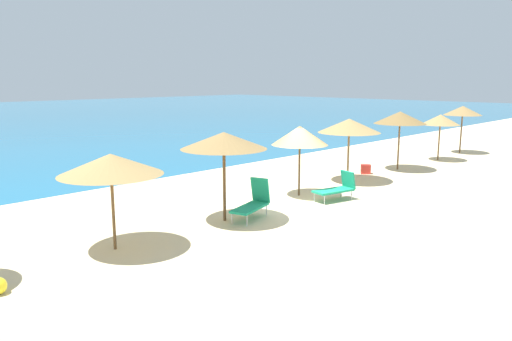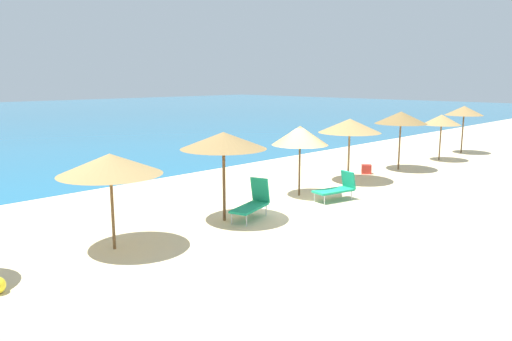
{
  "view_description": "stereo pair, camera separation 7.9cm",
  "coord_description": "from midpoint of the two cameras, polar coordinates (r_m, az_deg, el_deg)",
  "views": [
    {
      "loc": [
        -12.7,
        -10.25,
        4.25
      ],
      "look_at": [
        -0.88,
        1.24,
        1.17
      ],
      "focal_mm": 34.68,
      "sensor_mm": 36.0,
      "label": 1
    },
    {
      "loc": [
        -12.64,
        -10.31,
        4.25
      ],
      "look_at": [
        -0.88,
        1.24,
        1.17
      ],
      "focal_mm": 34.68,
      "sensor_mm": 36.0,
      "label": 2
    }
  ],
  "objects": [
    {
      "name": "ground_plane",
      "position": [
        16.86,
        5.25,
        -4.07
      ],
      "size": [
        160.0,
        160.0,
        0.0
      ],
      "primitive_type": "plane",
      "color": "beige"
    },
    {
      "name": "beach_umbrella_2",
      "position": [
        12.63,
        -16.32,
        0.7
      ],
      "size": [
        2.57,
        2.57,
        2.44
      ],
      "color": "brown",
      "rests_on": "ground_plane"
    },
    {
      "name": "beach_umbrella_3",
      "position": [
        14.63,
        -3.62,
        3.45
      ],
      "size": [
        2.58,
        2.58,
        2.7
      ],
      "color": "brown",
      "rests_on": "ground_plane"
    },
    {
      "name": "beach_umbrella_4",
      "position": [
        17.95,
        5.23,
        4.04
      ],
      "size": [
        2.05,
        2.05,
        2.57
      ],
      "color": "brown",
      "rests_on": "ground_plane"
    },
    {
      "name": "beach_umbrella_5",
      "position": [
        20.8,
        10.87,
        5.09
      ],
      "size": [
        2.58,
        2.58,
        2.62
      ],
      "color": "brown",
      "rests_on": "ground_plane"
    },
    {
      "name": "beach_umbrella_6",
      "position": [
        24.07,
        16.47,
        5.86
      ],
      "size": [
        2.4,
        2.4,
        2.74
      ],
      "color": "brown",
      "rests_on": "ground_plane"
    },
    {
      "name": "beach_umbrella_7",
      "position": [
        27.59,
        20.7,
        5.49
      ],
      "size": [
        1.96,
        1.96,
        2.41
      ],
      "color": "brown",
      "rests_on": "ground_plane"
    },
    {
      "name": "beach_umbrella_8",
      "position": [
        30.82,
        22.95,
        6.37
      ],
      "size": [
        2.11,
        2.11,
        2.71
      ],
      "color": "brown",
      "rests_on": "ground_plane"
    },
    {
      "name": "lounge_chair_0",
      "position": [
        15.24,
        -0.22,
        -3.68
      ],
      "size": [
        1.68,
        1.02,
        1.19
      ],
      "rotation": [
        0.0,
        0.0,
        1.86
      ],
      "color": "#199972",
      "rests_on": "ground_plane"
    },
    {
      "name": "lounge_chair_2",
      "position": [
        17.71,
        9.49,
        -1.99
      ],
      "size": [
        1.62,
        0.96,
        1.0
      ],
      "rotation": [
        0.0,
        0.0,
        1.34
      ],
      "color": "#199972",
      "rests_on": "ground_plane"
    },
    {
      "name": "cooler_box",
      "position": [
        22.91,
        12.71,
        0.16
      ],
      "size": [
        0.54,
        0.56,
        0.42
      ],
      "primitive_type": "cube",
      "rotation": [
        0.0,
        0.0,
        2.21
      ],
      "color": "red",
      "rests_on": "ground_plane"
    }
  ]
}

